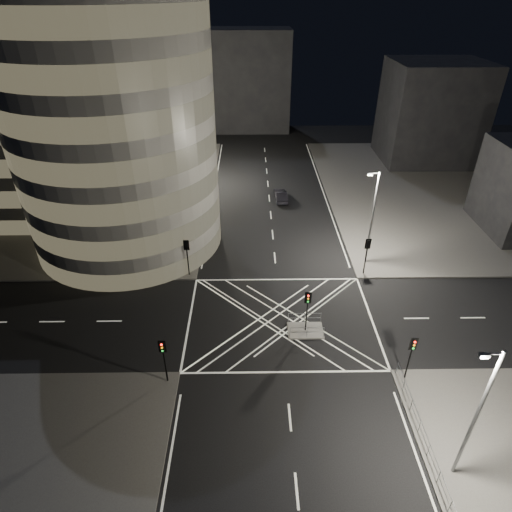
{
  "coord_description": "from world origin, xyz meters",
  "views": [
    {
      "loc": [
        -2.56,
        -28.5,
        24.99
      ],
      "look_at": [
        -2.09,
        5.7,
        3.0
      ],
      "focal_mm": 30.0,
      "sensor_mm": 36.0,
      "label": 1
    }
  ],
  "objects_px": {
    "central_island": "(305,330)",
    "street_lamp_right_near": "(476,413)",
    "traffic_signal_fl": "(187,251)",
    "street_lamp_right_far": "(372,215)",
    "traffic_signal_fr": "(367,250)",
    "street_lamp_left_far": "(201,147)",
    "traffic_signal_nr": "(412,351)",
    "traffic_signal_nl": "(163,354)",
    "sedan": "(281,196)",
    "street_lamp_left_near": "(185,203)",
    "traffic_signal_island": "(307,304)"
  },
  "relations": [
    {
      "from": "traffic_signal_island",
      "to": "street_lamp_right_far",
      "type": "xyz_separation_m",
      "value": [
        7.44,
        10.5,
        2.63
      ]
    },
    {
      "from": "traffic_signal_fl",
      "to": "street_lamp_right_far",
      "type": "bearing_deg",
      "value": 6.88
    },
    {
      "from": "street_lamp_left_near",
      "to": "street_lamp_left_far",
      "type": "distance_m",
      "value": 18.0
    },
    {
      "from": "traffic_signal_nl",
      "to": "traffic_signal_fr",
      "type": "distance_m",
      "value": 22.24
    },
    {
      "from": "street_lamp_left_far",
      "to": "street_lamp_right_far",
      "type": "bearing_deg",
      "value": -48.06
    },
    {
      "from": "traffic_signal_nr",
      "to": "sedan",
      "type": "height_order",
      "value": "traffic_signal_nr"
    },
    {
      "from": "traffic_signal_fr",
      "to": "street_lamp_right_near",
      "type": "distance_m",
      "value": 20.97
    },
    {
      "from": "traffic_signal_nl",
      "to": "street_lamp_right_far",
      "type": "bearing_deg",
      "value": 40.91
    },
    {
      "from": "street_lamp_left_near",
      "to": "street_lamp_right_far",
      "type": "distance_m",
      "value": 19.11
    },
    {
      "from": "traffic_signal_nl",
      "to": "central_island",
      "type": "bearing_deg",
      "value": 26.14
    },
    {
      "from": "street_lamp_right_far",
      "to": "street_lamp_left_far",
      "type": "bearing_deg",
      "value": 131.94
    },
    {
      "from": "street_lamp_left_near",
      "to": "traffic_signal_nr",
      "type": "bearing_deg",
      "value": -45.87
    },
    {
      "from": "street_lamp_left_near",
      "to": "sedan",
      "type": "xyz_separation_m",
      "value": [
        10.94,
        12.28,
        -4.84
      ]
    },
    {
      "from": "traffic_signal_fl",
      "to": "traffic_signal_island",
      "type": "relative_size",
      "value": 1.0
    },
    {
      "from": "central_island",
      "to": "street_lamp_right_near",
      "type": "relative_size",
      "value": 0.3
    },
    {
      "from": "street_lamp_right_far",
      "to": "street_lamp_right_near",
      "type": "distance_m",
      "value": 23.0
    },
    {
      "from": "traffic_signal_fr",
      "to": "traffic_signal_island",
      "type": "relative_size",
      "value": 1.0
    },
    {
      "from": "traffic_signal_fl",
      "to": "traffic_signal_island",
      "type": "height_order",
      "value": "same"
    },
    {
      "from": "traffic_signal_fl",
      "to": "street_lamp_left_far",
      "type": "xyz_separation_m",
      "value": [
        -0.64,
        23.2,
        2.63
      ]
    },
    {
      "from": "street_lamp_left_far",
      "to": "sedan",
      "type": "height_order",
      "value": "street_lamp_left_far"
    },
    {
      "from": "street_lamp_left_near",
      "to": "street_lamp_left_far",
      "type": "bearing_deg",
      "value": 90.0
    },
    {
      "from": "traffic_signal_fl",
      "to": "street_lamp_right_near",
      "type": "distance_m",
      "value": 27.79
    },
    {
      "from": "traffic_signal_fl",
      "to": "traffic_signal_fr",
      "type": "bearing_deg",
      "value": 0.0
    },
    {
      "from": "traffic_signal_nr",
      "to": "traffic_signal_island",
      "type": "bearing_deg",
      "value": 142.07
    },
    {
      "from": "traffic_signal_fl",
      "to": "street_lamp_right_far",
      "type": "relative_size",
      "value": 0.4
    },
    {
      "from": "traffic_signal_fl",
      "to": "traffic_signal_island",
      "type": "xyz_separation_m",
      "value": [
        10.8,
        -8.3,
        0.0
      ]
    },
    {
      "from": "central_island",
      "to": "traffic_signal_island",
      "type": "distance_m",
      "value": 2.84
    },
    {
      "from": "traffic_signal_nl",
      "to": "sedan",
      "type": "height_order",
      "value": "traffic_signal_nl"
    },
    {
      "from": "central_island",
      "to": "sedan",
      "type": "distance_m",
      "value": 25.79
    },
    {
      "from": "central_island",
      "to": "traffic_signal_fr",
      "type": "bearing_deg",
      "value": 50.67
    },
    {
      "from": "street_lamp_right_far",
      "to": "central_island",
      "type": "bearing_deg",
      "value": -125.3
    },
    {
      "from": "traffic_signal_nl",
      "to": "street_lamp_right_far",
      "type": "height_order",
      "value": "street_lamp_right_far"
    },
    {
      "from": "traffic_signal_island",
      "to": "street_lamp_left_near",
      "type": "xyz_separation_m",
      "value": [
        -11.44,
        13.5,
        2.63
      ]
    },
    {
      "from": "traffic_signal_fl",
      "to": "street_lamp_right_far",
      "type": "distance_m",
      "value": 18.55
    },
    {
      "from": "street_lamp_left_near",
      "to": "sedan",
      "type": "relative_size",
      "value": 2.34
    },
    {
      "from": "traffic_signal_fl",
      "to": "sedan",
      "type": "bearing_deg",
      "value": 59.49
    },
    {
      "from": "traffic_signal_nr",
      "to": "traffic_signal_island",
      "type": "distance_m",
      "value": 8.62
    },
    {
      "from": "traffic_signal_fr",
      "to": "traffic_signal_nr",
      "type": "relative_size",
      "value": 1.0
    },
    {
      "from": "street_lamp_right_near",
      "to": "street_lamp_left_near",
      "type": "bearing_deg",
      "value": 125.97
    },
    {
      "from": "street_lamp_left_near",
      "to": "traffic_signal_fr",
      "type": "bearing_deg",
      "value": -15.92
    },
    {
      "from": "street_lamp_left_far",
      "to": "central_island",
      "type": "bearing_deg",
      "value": -70.05
    },
    {
      "from": "traffic_signal_island",
      "to": "street_lamp_right_far",
      "type": "relative_size",
      "value": 0.4
    },
    {
      "from": "traffic_signal_fl",
      "to": "street_lamp_left_far",
      "type": "distance_m",
      "value": 23.36
    },
    {
      "from": "traffic_signal_fr",
      "to": "street_lamp_left_far",
      "type": "xyz_separation_m",
      "value": [
        -18.24,
        23.2,
        2.63
      ]
    },
    {
      "from": "traffic_signal_island",
      "to": "traffic_signal_nl",
      "type": "bearing_deg",
      "value": -153.86
    },
    {
      "from": "traffic_signal_nl",
      "to": "street_lamp_left_near",
      "type": "bearing_deg",
      "value": 91.94
    },
    {
      "from": "street_lamp_right_far",
      "to": "street_lamp_right_near",
      "type": "xyz_separation_m",
      "value": [
        0.0,
        -23.0,
        0.0
      ]
    },
    {
      "from": "traffic_signal_nl",
      "to": "traffic_signal_island",
      "type": "height_order",
      "value": "same"
    },
    {
      "from": "traffic_signal_fr",
      "to": "street_lamp_left_far",
      "type": "height_order",
      "value": "street_lamp_left_far"
    },
    {
      "from": "street_lamp_left_near",
      "to": "sedan",
      "type": "height_order",
      "value": "street_lamp_left_near"
    }
  ]
}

